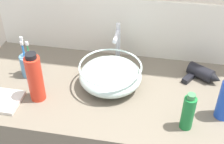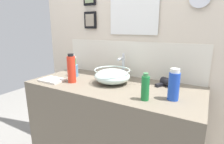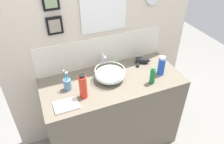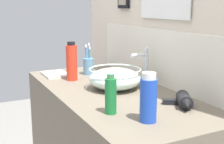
% 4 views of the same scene
% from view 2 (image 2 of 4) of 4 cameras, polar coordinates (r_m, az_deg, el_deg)
% --- Properties ---
extents(vanity_counter, '(1.36, 0.61, 0.90)m').
position_cam_2_polar(vanity_counter, '(1.60, 0.17, -19.50)').
color(vanity_counter, '#6B6051').
rests_on(vanity_counter, ground).
extents(back_panel, '(1.99, 0.09, 2.58)m').
position_cam_2_polar(back_panel, '(1.63, 6.14, 12.47)').
color(back_panel, beige).
rests_on(back_panel, ground).
extents(glass_bowl_sink, '(0.29, 0.29, 0.11)m').
position_cam_2_polar(glass_bowl_sink, '(1.41, 0.07, -1.29)').
color(glass_bowl_sink, silver).
rests_on(glass_bowl_sink, vanity_counter).
extents(faucet, '(0.02, 0.11, 0.22)m').
position_cam_2_polar(faucet, '(1.56, 3.52, 2.63)').
color(faucet, silver).
rests_on(faucet, vanity_counter).
extents(hair_drier, '(0.19, 0.13, 0.06)m').
position_cam_2_polar(hair_drier, '(1.40, 18.17, -3.49)').
color(hair_drier, black).
rests_on(hair_drier, vanity_counter).
extents(toothbrush_cup, '(0.07, 0.07, 0.21)m').
position_cam_2_polar(toothbrush_cup, '(1.65, -12.16, 0.57)').
color(toothbrush_cup, '#598CB2').
rests_on(toothbrush_cup, vanity_counter).
extents(spray_bottle, '(0.07, 0.07, 0.24)m').
position_cam_2_polar(spray_bottle, '(1.46, -13.10, 1.01)').
color(spray_bottle, red).
rests_on(spray_bottle, vanity_counter).
extents(shampoo_bottle, '(0.07, 0.07, 0.20)m').
position_cam_2_polar(shampoo_bottle, '(1.14, 19.55, -4.04)').
color(shampoo_bottle, blue).
rests_on(shampoo_bottle, vanity_counter).
extents(lotion_bottle, '(0.05, 0.05, 0.17)m').
position_cam_2_polar(lotion_bottle, '(1.09, 10.80, -5.04)').
color(lotion_bottle, '#197233').
rests_on(lotion_bottle, vanity_counter).
extents(hand_towel, '(0.20, 0.15, 0.02)m').
position_cam_2_polar(hand_towel, '(1.56, -18.84, -2.50)').
color(hand_towel, silver).
rests_on(hand_towel, vanity_counter).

